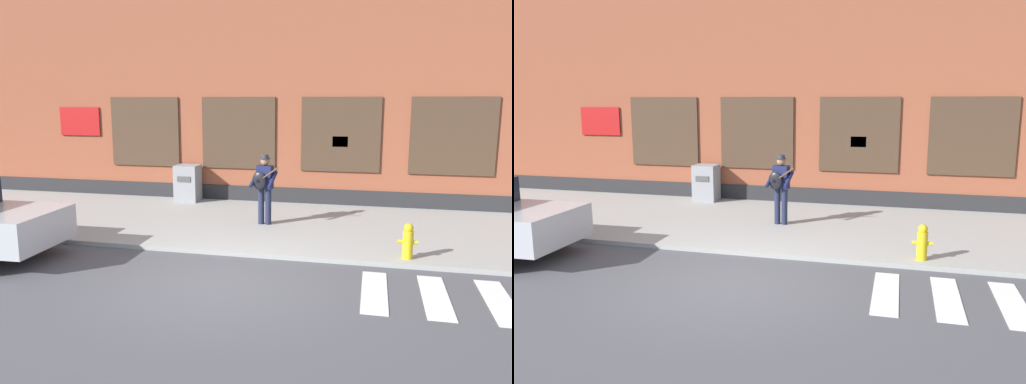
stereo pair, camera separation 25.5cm
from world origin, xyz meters
TOP-DOWN VIEW (x-y plane):
  - ground_plane at (0.00, 0.00)m, footprint 160.00×160.00m
  - sidewalk at (0.00, 4.13)m, footprint 28.00×5.21m
  - building_backdrop at (-0.00, 8.73)m, footprint 28.00×4.06m
  - busker at (-0.12, 3.92)m, footprint 0.72×0.60m
  - utility_box at (-3.01, 6.29)m, footprint 0.70×0.65m
  - fire_hydrant at (3.17, 1.88)m, footprint 0.38×0.20m

SIDE VIEW (x-z plane):
  - ground_plane at x=0.00m, z-range 0.00..0.00m
  - sidewalk at x=0.00m, z-range 0.00..0.10m
  - fire_hydrant at x=3.17m, z-range 0.09..0.79m
  - utility_box at x=-3.01m, z-range 0.10..1.20m
  - busker at x=-0.12m, z-range 0.22..1.95m
  - building_backdrop at x=0.00m, z-range -0.01..7.27m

